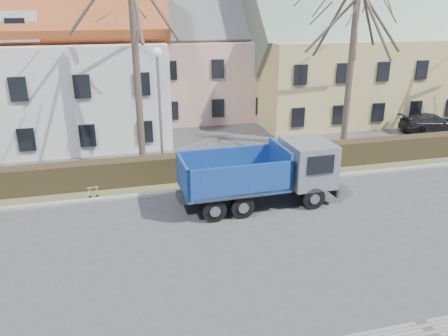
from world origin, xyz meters
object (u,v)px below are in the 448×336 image
object	(u,v)px
cart_frame	(89,193)
parked_car_b	(432,123)
dump_truck	(253,175)
streetlight	(160,114)

from	to	relation	value
cart_frame	parked_car_b	size ratio (longest dim) A/B	0.17
dump_truck	cart_frame	world-z (taller)	dump_truck
dump_truck	streetlight	world-z (taller)	streetlight
cart_frame	parked_car_b	distance (m)	23.41
dump_truck	cart_frame	xyz separation A→B (m)	(-7.00, 2.34, -1.07)
dump_truck	parked_car_b	bearing A→B (deg)	26.15
cart_frame	parked_car_b	bearing A→B (deg)	14.43
parked_car_b	streetlight	bearing A→B (deg)	108.73
streetlight	parked_car_b	bearing A→B (deg)	10.83
dump_truck	parked_car_b	size ratio (longest dim) A/B	1.59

